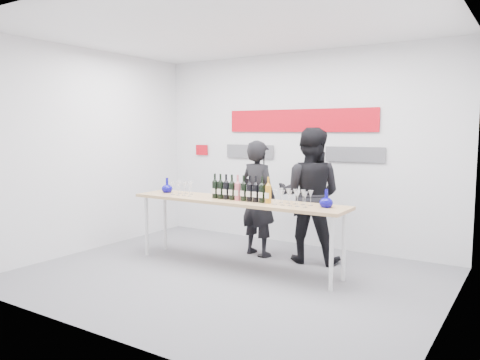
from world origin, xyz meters
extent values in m
plane|color=slate|center=(0.00, 0.00, 0.00)|extent=(5.00, 5.00, 0.00)
cube|color=silver|center=(0.00, 2.00, 1.50)|extent=(5.00, 0.04, 3.00)
cube|color=#BD0815|center=(0.00, 1.97, 1.95)|extent=(2.50, 0.02, 0.35)
cube|color=#59595E|center=(-0.90, 1.97, 1.45)|extent=(0.90, 0.02, 0.22)
cube|color=#59595E|center=(0.90, 1.97, 1.45)|extent=(0.90, 0.02, 0.22)
cube|color=#BD0815|center=(-1.90, 1.97, 1.45)|extent=(0.25, 0.02, 0.18)
cube|color=tan|center=(-0.13, 0.38, 0.88)|extent=(3.01, 0.62, 0.04)
cylinder|color=silver|center=(-1.53, 0.17, 0.43)|extent=(0.05, 0.05, 0.86)
cylinder|color=silver|center=(1.27, 0.19, 0.43)|extent=(0.05, 0.05, 0.86)
cylinder|color=silver|center=(-1.53, 0.57, 0.43)|extent=(0.05, 0.05, 0.86)
cylinder|color=silver|center=(1.27, 0.59, 0.43)|extent=(0.05, 0.05, 0.86)
imported|color=black|center=(-0.19, 1.05, 0.83)|extent=(0.67, 0.51, 1.66)
imported|color=black|center=(0.56, 1.16, 0.92)|extent=(1.02, 0.87, 1.84)
cylinder|color=black|center=(-0.08, 1.03, 0.01)|extent=(0.18, 0.18, 0.02)
cylinder|color=black|center=(-0.08, 1.03, 0.73)|extent=(0.02, 0.02, 1.46)
sphere|color=black|center=(-0.08, 1.00, 1.48)|extent=(0.05, 0.05, 0.05)
camera|label=1|loc=(3.18, -4.66, 1.81)|focal=35.00mm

